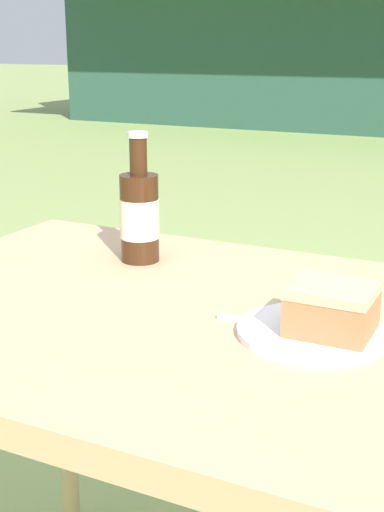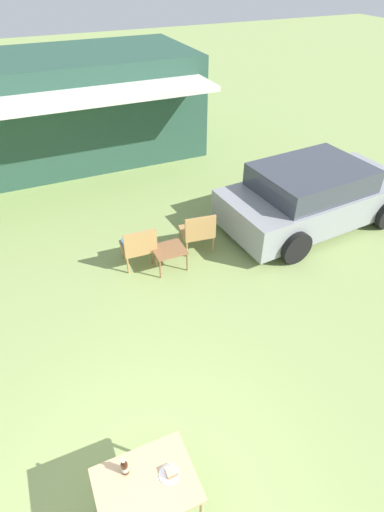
{
  "view_description": "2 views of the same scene",
  "coord_description": "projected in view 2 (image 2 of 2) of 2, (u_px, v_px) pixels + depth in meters",
  "views": [
    {
      "loc": [
        0.48,
        -0.87,
        1.13
      ],
      "look_at": [
        0.0,
        0.1,
        0.8
      ],
      "focal_mm": 50.0,
      "sensor_mm": 36.0,
      "label": 1
    },
    {
      "loc": [
        -0.27,
        -1.68,
        4.77
      ],
      "look_at": [
        1.74,
        2.86,
        0.9
      ],
      "focal_mm": 28.0,
      "sensor_mm": 36.0,
      "label": 2
    }
  ],
  "objects": [
    {
      "name": "wicker_chair_cushioned",
      "position": [
        139.0,
        245.0,
        7.29
      ],
      "size": [
        0.62,
        0.57,
        0.84
      ],
      "rotation": [
        0.0,
        0.0,
        3.09
      ],
      "color": "#B2844C",
      "rests_on": "ground_plane"
    },
    {
      "name": "cake_on_plate",
      "position": [
        171.0,
        472.0,
        3.82
      ],
      "size": [
        0.2,
        0.2,
        0.07
      ],
      "color": "white",
      "rests_on": "patio_table"
    },
    {
      "name": "wicker_chair_plain",
      "position": [
        198.0,
        230.0,
        7.64
      ],
      "size": [
        0.66,
        0.61,
        0.84
      ],
      "rotation": [
        0.0,
        0.0,
        3.01
      ],
      "color": "#B2844C",
      "rests_on": "ground_plane"
    },
    {
      "name": "cola_bottle_near",
      "position": [
        125.0,
        468.0,
        3.8
      ],
      "size": [
        0.07,
        0.07,
        0.23
      ],
      "color": "#381E0F",
      "rests_on": "patio_table"
    },
    {
      "name": "fork",
      "position": [
        164.0,
        475.0,
        3.83
      ],
      "size": [
        0.18,
        0.04,
        0.01
      ],
      "color": "silver",
      "rests_on": "patio_table"
    },
    {
      "name": "parked_car",
      "position": [
        313.0,
        195.0,
        8.33
      ],
      "size": [
        4.13,
        2.29,
        1.32
      ],
      "rotation": [
        0.0,
        0.0,
        0.08
      ],
      "color": "gray",
      "rests_on": "ground_plane"
    },
    {
      "name": "garden_side_table",
      "position": [
        169.0,
        251.0,
        7.27
      ],
      "size": [
        0.58,
        0.51,
        0.42
      ],
      "color": "brown",
      "rests_on": "ground_plane"
    },
    {
      "name": "patio_table",
      "position": [
        147.0,
        487.0,
        3.81
      ],
      "size": [
        0.95,
        0.72,
        0.75
      ],
      "color": "tan",
      "rests_on": "ground_plane"
    }
  ]
}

